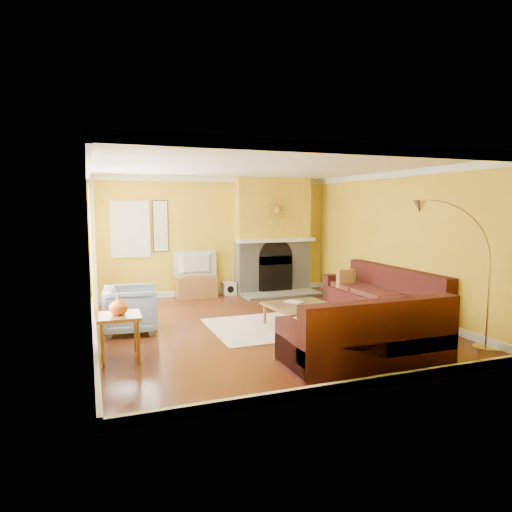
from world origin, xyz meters
name	(u,v)px	position (x,y,z in m)	size (l,w,h in m)	color
floor	(262,325)	(0.00, 0.00, -0.01)	(5.50, 6.00, 0.02)	#602B14
ceiling	(262,166)	(0.00, 0.00, 2.71)	(5.50, 6.00, 0.02)	white
wall_back	(215,236)	(0.00, 3.01, 1.35)	(5.50, 0.02, 2.70)	gold
wall_front	(362,271)	(0.00, -3.01, 1.35)	(5.50, 0.02, 2.70)	gold
wall_left	(89,253)	(-2.76, 0.00, 1.35)	(0.02, 6.00, 2.70)	gold
wall_right	(397,243)	(2.76, 0.00, 1.35)	(0.02, 6.00, 2.70)	gold
baseboard	(262,322)	(0.00, 0.00, 0.06)	(5.50, 6.00, 0.12)	white
crown_molding	(262,170)	(0.00, 0.00, 2.64)	(5.50, 6.00, 0.12)	white
window_left_near	(90,237)	(-2.72, 1.30, 1.50)	(0.06, 1.22, 1.72)	white
window_left_far	(91,246)	(-2.72, -0.60, 1.50)	(0.06, 1.22, 1.72)	white
window_back	(130,229)	(-1.90, 2.96, 1.55)	(0.82, 0.06, 1.22)	white
wall_art	(161,226)	(-1.25, 2.97, 1.60)	(0.34, 0.04, 1.14)	white
fireplace	(273,235)	(1.35, 2.80, 1.35)	(1.80, 0.40, 2.70)	gray
mantel	(277,240)	(1.35, 2.56, 1.25)	(1.92, 0.22, 0.08)	white
hearth	(282,294)	(1.35, 2.25, 0.03)	(1.80, 0.70, 0.06)	gray
sunburst	(277,210)	(1.35, 2.57, 1.95)	(0.70, 0.04, 0.70)	olive
rug	(281,326)	(0.29, -0.19, 0.01)	(2.40, 1.80, 0.02)	beige
sectional_sofa	(341,303)	(1.12, -0.74, 0.45)	(3.26, 3.92, 0.90)	#471916
coffee_table	(302,317)	(0.53, -0.48, 0.21)	(1.05, 1.05, 0.42)	white
media_console	(197,287)	(-0.53, 2.69, 0.24)	(0.89, 0.40, 0.49)	olive
tv	(196,264)	(-0.53, 2.69, 0.77)	(0.98, 0.13, 0.56)	black
subwoofer	(229,288)	(0.25, 2.79, 0.15)	(0.29, 0.29, 0.29)	white
armchair	(131,309)	(-2.15, 0.30, 0.38)	(0.81, 0.84, 0.76)	slate
side_table	(120,337)	(-2.41, -1.00, 0.31)	(0.56, 0.56, 0.61)	olive
vase	(119,305)	(-2.41, -1.00, 0.74)	(0.25, 0.25, 0.26)	#D8591E
book	(290,303)	(0.37, -0.37, 0.43)	(0.21, 0.28, 0.03)	white
arc_lamp	(458,279)	(1.93, -2.40, 1.06)	(1.35, 0.36, 2.12)	silver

